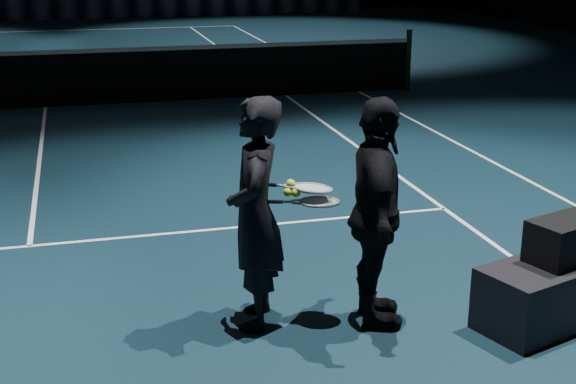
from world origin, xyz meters
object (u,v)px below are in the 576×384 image
object	(u,v)px
player_bench	(570,286)
racket_lower	(320,202)
player_a	(255,214)
racket_upper	(312,188)
racket_bag	(576,237)
player_b	(376,214)
tennis_balls	(292,190)

from	to	relation	value
player_bench	racket_lower	world-z (taller)	racket_lower
player_a	racket_upper	xyz separation A→B (m)	(0.40, -0.07, 0.18)
racket_bag	player_bench	bearing A→B (deg)	0.00
player_a	player_b	size ratio (longest dim) A/B	1.00
racket_bag	racket_lower	distance (m)	1.89
tennis_balls	racket_bag	bearing A→B (deg)	-11.87
player_a	racket_bag	bearing A→B (deg)	94.18
racket_bag	racket_lower	bearing A→B (deg)	150.48
player_b	racket_upper	distance (m)	0.49
racket_bag	player_b	distance (m)	1.48
player_a	racket_upper	distance (m)	0.44
player_b	racket_lower	bearing A→B (deg)	88.38
racket_lower	player_bench	bearing A→B (deg)	3.88
player_bench	racket_upper	distance (m)	2.07
racket_lower	racket_upper	distance (m)	0.11
racket_bag	player_b	size ratio (longest dim) A/B	0.46
racket_bag	tennis_balls	distance (m)	2.10
racket_bag	racket_upper	distance (m)	1.96
racket_bag	player_b	world-z (taller)	player_b
racket_bag	player_a	bearing A→B (deg)	149.72
racket_lower	racket_upper	size ratio (longest dim) A/B	1.00
racket_lower	racket_upper	xyz separation A→B (m)	(-0.04, 0.05, 0.09)
player_bench	racket_lower	bearing A→B (deg)	150.48
racket_bag	player_a	size ratio (longest dim) A/B	0.46
player_bench	player_a	bearing A→B (deg)	149.72
player_bench	player_b	bearing A→B (deg)	151.53
player_a	racket_upper	bearing A→B (deg)	96.76
racket_bag	tennis_balls	size ratio (longest dim) A/B	6.44
player_a	tennis_balls	xyz separation A→B (m)	(0.25, -0.06, 0.18)
racket_upper	player_bench	bearing A→B (deg)	-1.42
player_b	tennis_balls	size ratio (longest dim) A/B	13.89
player_a	racket_upper	world-z (taller)	player_a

